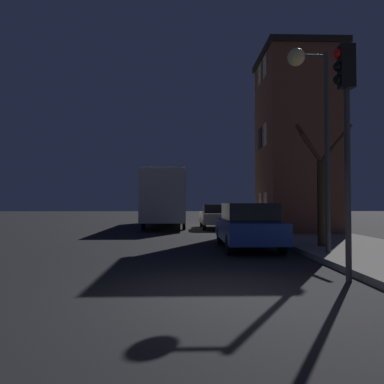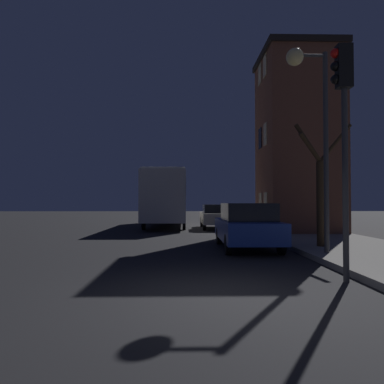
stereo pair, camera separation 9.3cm
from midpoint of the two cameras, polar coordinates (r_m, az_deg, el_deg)
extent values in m
plane|color=black|center=(6.66, 4.26, -15.64)|extent=(120.00, 120.00, 0.00)
cube|color=brown|center=(20.32, 15.93, 7.02)|extent=(3.62, 4.22, 8.94)
cube|color=black|center=(21.50, 15.84, 19.30)|extent=(3.86, 4.46, 0.30)
cube|color=#E5C67F|center=(19.01, 11.29, -1.71)|extent=(0.03, 0.70, 1.10)
cube|color=#E5C67F|center=(20.25, 10.51, -1.70)|extent=(0.03, 0.70, 1.10)
cube|color=#E5C67F|center=(19.32, 11.23, 8.64)|extent=(0.03, 0.70, 1.10)
cube|color=black|center=(20.54, 10.46, 8.03)|extent=(0.03, 0.70, 1.10)
cube|color=#E5C67F|center=(20.22, 11.18, 18.37)|extent=(0.03, 0.70, 1.10)
cube|color=#E5C67F|center=(21.39, 10.41, 17.24)|extent=(0.03, 0.70, 1.10)
cylinder|color=#38383A|center=(11.69, 19.96, 5.80)|extent=(0.14, 0.14, 5.88)
cylinder|color=#38383A|center=(12.23, 17.75, 19.20)|extent=(0.90, 0.09, 0.09)
sphere|color=#F9E08C|center=(12.08, 15.61, 19.19)|extent=(0.51, 0.51, 0.51)
cylinder|color=#38383A|center=(8.27, 22.63, 1.08)|extent=(0.12, 0.12, 3.97)
cube|color=black|center=(8.72, 22.45, 17.27)|extent=(0.30, 0.24, 0.90)
sphere|color=red|center=(8.74, 21.29, 19.09)|extent=(0.20, 0.20, 0.20)
sphere|color=black|center=(8.65, 21.31, 17.41)|extent=(0.20, 0.20, 0.20)
sphere|color=black|center=(8.57, 21.33, 15.70)|extent=(0.20, 0.20, 0.20)
cylinder|color=#382819|center=(13.19, 19.20, -1.69)|extent=(0.27, 0.27, 2.82)
cylinder|color=#382819|center=(13.46, 21.18, 6.96)|extent=(1.08, 0.25, 1.29)
cylinder|color=#382819|center=(13.10, 17.46, 7.11)|extent=(1.01, 0.34, 1.28)
cylinder|color=#382819|center=(12.98, 17.80, 6.46)|extent=(0.95, 0.60, 0.97)
cube|color=beige|center=(25.38, -3.77, -0.80)|extent=(2.53, 10.78, 2.94)
cube|color=black|center=(25.40, -3.77, 0.39)|extent=(2.55, 9.92, 1.06)
cube|color=#B2B2B2|center=(25.45, -3.76, 2.65)|extent=(2.41, 10.25, 0.12)
cylinder|color=black|center=(28.89, -1.13, -3.81)|extent=(0.18, 0.96, 0.96)
cylinder|color=black|center=(28.97, -5.80, -3.80)|extent=(0.18, 0.96, 0.96)
cylinder|color=black|center=(21.88, -1.09, -4.54)|extent=(0.18, 0.96, 0.96)
cylinder|color=black|center=(22.00, -7.25, -4.51)|extent=(0.18, 0.96, 0.96)
cube|color=navy|center=(13.18, 8.53, -5.72)|extent=(1.83, 4.50, 0.67)
cube|color=black|center=(12.93, 8.69, -3.01)|extent=(1.61, 2.34, 0.59)
cylinder|color=black|center=(14.80, 10.73, -6.56)|extent=(0.18, 0.65, 0.65)
cylinder|color=black|center=(14.54, 4.32, -6.67)|extent=(0.18, 0.65, 0.65)
cylinder|color=black|center=(11.96, 13.67, -7.74)|extent=(0.18, 0.65, 0.65)
cylinder|color=black|center=(11.65, 5.74, -7.94)|extent=(0.18, 0.65, 0.65)
cube|color=beige|center=(23.05, 3.88, -3.94)|extent=(1.86, 4.54, 0.63)
cube|color=black|center=(22.81, 3.93, -2.53)|extent=(1.64, 2.36, 0.51)
cylinder|color=black|center=(24.62, 5.53, -4.53)|extent=(0.18, 0.68, 0.68)
cylinder|color=black|center=(24.47, 1.61, -4.55)|extent=(0.18, 0.68, 0.68)
cylinder|color=black|center=(21.70, 6.46, -4.93)|extent=(0.18, 0.68, 0.68)
cylinder|color=black|center=(21.54, 2.01, -4.96)|extent=(0.18, 0.68, 0.68)
camera|label=1|loc=(0.05, -89.86, 0.00)|focal=35.00mm
camera|label=2|loc=(0.05, 90.14, 0.00)|focal=35.00mm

